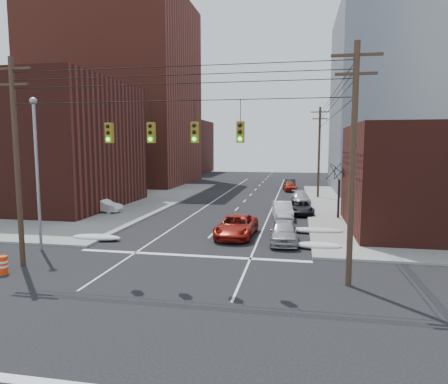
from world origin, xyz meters
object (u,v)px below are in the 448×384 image
at_px(parked_car_e, 290,186).
at_px(lot_car_d, 105,191).
at_px(red_pickup, 237,226).
at_px(parked_car_d, 301,198).
at_px(lot_car_b, 118,192).
at_px(construction_barrel, 2,265).
at_px(lot_car_c, 62,204).
at_px(parked_car_b, 283,210).
at_px(parked_car_c, 301,208).
at_px(parked_car_a, 284,232).
at_px(parked_car_f, 289,184).
at_px(lot_car_a, 103,206).

bearing_deg(parked_car_e, lot_car_d, -159.68).
xyz_separation_m(red_pickup, parked_car_d, (4.54, 17.17, -0.10)).
distance_m(lot_car_b, construction_barrel, 27.26).
relative_size(red_pickup, lot_car_c, 1.06).
bearing_deg(lot_car_b, parked_car_e, -39.31).
relative_size(parked_car_b, parked_car_c, 1.00).
relative_size(parked_car_a, parked_car_f, 1.09).
bearing_deg(lot_car_c, lot_car_b, -15.25).
distance_m(parked_car_d, lot_car_d, 23.48).
bearing_deg(lot_car_c, parked_car_d, -72.61).
height_order(parked_car_d, lot_car_a, lot_car_a).
height_order(lot_car_a, lot_car_d, lot_car_d).
relative_size(parked_car_a, construction_barrel, 4.89).
xyz_separation_m(parked_car_b, lot_car_b, (-19.60, 8.52, 0.16)).
height_order(parked_car_d, lot_car_b, lot_car_b).
bearing_deg(parked_car_a, parked_car_c, 81.75).
height_order(parked_car_a, lot_car_b, lot_car_b).
xyz_separation_m(lot_car_b, lot_car_c, (-1.24, -9.55, -0.00)).
height_order(lot_car_b, lot_car_c, lot_car_b).
bearing_deg(parked_car_d, parked_car_f, 89.61).
relative_size(parked_car_c, lot_car_c, 0.87).
bearing_deg(parked_car_a, parked_car_b, 90.33).
bearing_deg(lot_car_b, lot_car_d, 81.56).
relative_size(parked_car_f, construction_barrel, 4.50).
xyz_separation_m(parked_car_d, lot_car_a, (-18.47, -10.07, 0.11)).
bearing_deg(red_pickup, parked_car_a, -18.62).
bearing_deg(parked_car_e, parked_car_f, 84.03).
xyz_separation_m(lot_car_c, construction_barrel, (7.54, -16.97, -0.42)).
distance_m(lot_car_a, lot_car_c, 4.01).
distance_m(parked_car_b, lot_car_d, 23.91).
distance_m(lot_car_c, lot_car_d, 10.71).
bearing_deg(parked_car_c, parked_car_b, -128.36).
relative_size(lot_car_b, lot_car_c, 1.05).
bearing_deg(parked_car_e, parked_car_b, -98.25).
xyz_separation_m(parked_car_d, lot_car_c, (-22.44, -10.57, 0.24)).
xyz_separation_m(parked_car_f, lot_car_c, (-20.84, -26.54, 0.22)).
distance_m(parked_car_a, parked_car_c, 11.58).
bearing_deg(lot_car_a, parked_car_f, -25.33).
bearing_deg(lot_car_b, red_pickup, -116.63).
bearing_deg(parked_car_a, construction_barrel, -148.97).
bearing_deg(parked_car_e, lot_car_b, -154.67).
xyz_separation_m(parked_car_d, parked_car_e, (-1.46, 11.90, 0.02)).
distance_m(parked_car_d, parked_car_f, 16.05).
bearing_deg(parked_car_b, parked_car_c, 51.57).
height_order(parked_car_c, parked_car_e, parked_car_e).
height_order(lot_car_c, construction_barrel, lot_car_c).
relative_size(red_pickup, lot_car_a, 1.46).
bearing_deg(parked_car_f, parked_car_e, -82.76).
relative_size(parked_car_e, lot_car_c, 0.78).
relative_size(parked_car_b, lot_car_d, 1.06).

